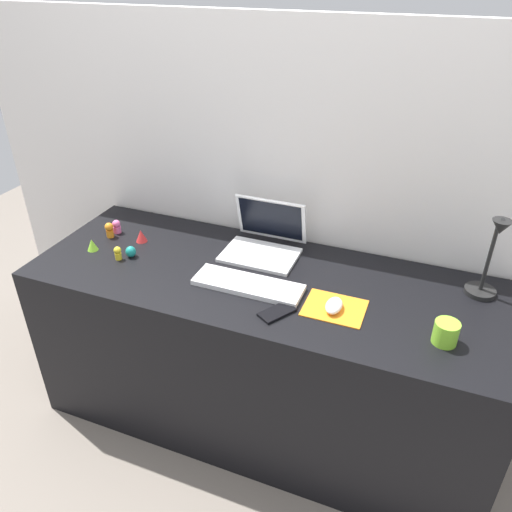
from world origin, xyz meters
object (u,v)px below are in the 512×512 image
at_px(keyboard, 248,285).
at_px(coffee_mug, 446,333).
at_px(cell_phone, 277,312).
at_px(toy_figurine_orange, 109,230).
at_px(mouse, 334,306).
at_px(toy_figurine_teal, 131,252).
at_px(toy_figurine_pink, 117,226).
at_px(laptop, 265,239).
at_px(toy_figurine_red, 141,236).
at_px(desk_lamp, 490,260).
at_px(toy_figurine_lime, 92,245).
at_px(toy_figurine_yellow, 118,253).

distance_m(keyboard, coffee_mug, 0.70).
bearing_deg(cell_phone, toy_figurine_orange, -164.53).
height_order(mouse, toy_figurine_teal, toy_figurine_teal).
bearing_deg(mouse, toy_figurine_pink, 168.76).
height_order(coffee_mug, toy_figurine_pink, coffee_mug).
bearing_deg(toy_figurine_pink, mouse, -11.24).
bearing_deg(laptop, toy_figurine_red, -166.47).
bearing_deg(desk_lamp, toy_figurine_red, -176.19).
bearing_deg(toy_figurine_red, cell_phone, -20.38).
distance_m(keyboard, toy_figurine_lime, 0.71).
height_order(toy_figurine_lime, toy_figurine_teal, toy_figurine_lime).
height_order(coffee_mug, toy_figurine_yellow, coffee_mug).
height_order(desk_lamp, toy_figurine_lime, desk_lamp).
bearing_deg(toy_figurine_red, toy_figurine_pink, 168.66).
bearing_deg(laptop, toy_figurine_lime, -158.46).
height_order(toy_figurine_red, toy_figurine_teal, toy_figurine_red).
xyz_separation_m(toy_figurine_yellow, toy_figurine_red, (0.01, 0.16, -0.00)).
xyz_separation_m(laptop, toy_figurine_teal, (-0.49, -0.25, -0.03)).
bearing_deg(coffee_mug, cell_phone, -174.30).
height_order(laptop, toy_figurine_lime, laptop).
bearing_deg(toy_figurine_orange, toy_figurine_pink, 82.89).
bearing_deg(toy_figurine_teal, toy_figurine_pink, 138.61).
relative_size(laptop, toy_figurine_yellow, 5.34).
bearing_deg(desk_lamp, coffee_mug, -108.92).
bearing_deg(cell_phone, toy_figurine_red, -168.78).
xyz_separation_m(toy_figurine_yellow, toy_figurine_pink, (-0.14, 0.19, 0.00)).
height_order(laptop, cell_phone, laptop).
xyz_separation_m(desk_lamp, toy_figurine_orange, (-1.50, -0.11, -0.12)).
height_order(keyboard, toy_figurine_lime, toy_figurine_lime).
distance_m(cell_phone, toy_figurine_orange, 0.90).
bearing_deg(mouse, toy_figurine_orange, 171.19).
xyz_separation_m(toy_figurine_orange, toy_figurine_teal, (0.18, -0.11, -0.01)).
xyz_separation_m(cell_phone, toy_figurine_orange, (-0.86, 0.25, 0.03)).
bearing_deg(keyboard, mouse, -3.97).
bearing_deg(coffee_mug, keyboard, 175.33).
relative_size(cell_phone, toy_figurine_pink, 2.12).
distance_m(keyboard, toy_figurine_red, 0.58).
distance_m(desk_lamp, toy_figurine_teal, 1.35).
bearing_deg(coffee_mug, laptop, 155.48).
bearing_deg(toy_figurine_lime, keyboard, -1.18).
bearing_deg(keyboard, toy_figurine_pink, 165.46).
bearing_deg(toy_figurine_red, toy_figurine_lime, -137.00).
distance_m(laptop, toy_figurine_lime, 0.72).
distance_m(coffee_mug, toy_figurine_lime, 1.40).
distance_m(toy_figurine_yellow, toy_figurine_lime, 0.14).
xyz_separation_m(cell_phone, toy_figurine_yellow, (-0.72, 0.10, 0.02)).
xyz_separation_m(desk_lamp, toy_figurine_red, (-1.36, -0.09, -0.13)).
bearing_deg(toy_figurine_orange, desk_lamp, 4.02).
distance_m(cell_phone, toy_figurine_red, 0.76).
xyz_separation_m(laptop, mouse, (0.37, -0.30, -0.03)).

